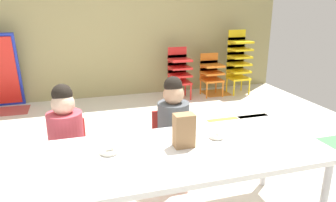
{
  "coord_description": "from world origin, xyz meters",
  "views": [
    {
      "loc": [
        -0.48,
        -2.5,
        1.5
      ],
      "look_at": [
        0.12,
        -0.52,
        0.85
      ],
      "focal_mm": 34.24,
      "sensor_mm": 36.0,
      "label": 1
    }
  ],
  "objects_px": {
    "kid_chair_red_stack": "(179,70)",
    "donut_powdered_on_plate": "(109,151)",
    "craft_table": "(163,159)",
    "seated_child_middle_seat": "(173,120)",
    "kid_chair_yellow_stack": "(238,59)",
    "paper_bag_brown": "(184,130)",
    "seated_child_near_camera": "(66,132)",
    "donut_powdered_loose": "(216,136)",
    "kid_chair_orange_stack": "(211,71)",
    "paper_plate_near_edge": "(109,154)"
  },
  "relations": [
    {
      "from": "paper_plate_near_edge",
      "to": "kid_chair_orange_stack",
      "type": "bearing_deg",
      "value": 55.55
    },
    {
      "from": "craft_table",
      "to": "donut_powdered_loose",
      "type": "relative_size",
      "value": 20.58
    },
    {
      "from": "paper_plate_near_edge",
      "to": "donut_powdered_loose",
      "type": "xyz_separation_m",
      "value": [
        0.73,
        0.03,
        0.01
      ]
    },
    {
      "from": "seated_child_near_camera",
      "to": "kid_chair_orange_stack",
      "type": "height_order",
      "value": "seated_child_near_camera"
    },
    {
      "from": "craft_table",
      "to": "seated_child_middle_seat",
      "type": "xyz_separation_m",
      "value": [
        0.26,
        0.62,
        0.0
      ]
    },
    {
      "from": "seated_child_near_camera",
      "to": "paper_bag_brown",
      "type": "distance_m",
      "value": 0.94
    },
    {
      "from": "paper_bag_brown",
      "to": "donut_powdered_on_plate",
      "type": "distance_m",
      "value": 0.48
    },
    {
      "from": "kid_chair_red_stack",
      "to": "donut_powdered_on_plate",
      "type": "distance_m",
      "value": 3.22
    },
    {
      "from": "craft_table",
      "to": "donut_powdered_on_plate",
      "type": "distance_m",
      "value": 0.33
    },
    {
      "from": "kid_chair_red_stack",
      "to": "paper_bag_brown",
      "type": "bearing_deg",
      "value": -108.16
    },
    {
      "from": "donut_powdered_on_plate",
      "to": "donut_powdered_loose",
      "type": "relative_size",
      "value": 1.12
    },
    {
      "from": "kid_chair_red_stack",
      "to": "donut_powdered_loose",
      "type": "xyz_separation_m",
      "value": [
        -0.7,
        -2.85,
        0.16
      ]
    },
    {
      "from": "seated_child_near_camera",
      "to": "paper_plate_near_edge",
      "type": "height_order",
      "value": "seated_child_near_camera"
    },
    {
      "from": "craft_table",
      "to": "kid_chair_orange_stack",
      "type": "height_order",
      "value": "kid_chair_orange_stack"
    },
    {
      "from": "seated_child_middle_seat",
      "to": "kid_chair_yellow_stack",
      "type": "xyz_separation_m",
      "value": [
        1.87,
        2.33,
        0.02
      ]
    },
    {
      "from": "kid_chair_yellow_stack",
      "to": "donut_powdered_loose",
      "type": "bearing_deg",
      "value": -121.22
    },
    {
      "from": "kid_chair_yellow_stack",
      "to": "donut_powdered_loose",
      "type": "relative_size",
      "value": 10.14
    },
    {
      "from": "kid_chair_orange_stack",
      "to": "kid_chair_yellow_stack",
      "type": "bearing_deg",
      "value": 0.12
    },
    {
      "from": "donut_powdered_on_plate",
      "to": "seated_child_middle_seat",
      "type": "bearing_deg",
      "value": 43.28
    },
    {
      "from": "paper_bag_brown",
      "to": "seated_child_near_camera",
      "type": "bearing_deg",
      "value": 142.16
    },
    {
      "from": "kid_chair_red_stack",
      "to": "donut_powdered_on_plate",
      "type": "height_order",
      "value": "kid_chair_red_stack"
    },
    {
      "from": "craft_table",
      "to": "kid_chair_yellow_stack",
      "type": "distance_m",
      "value": 3.65
    },
    {
      "from": "paper_bag_brown",
      "to": "kid_chair_red_stack",
      "type": "bearing_deg",
      "value": 71.84
    },
    {
      "from": "kid_chair_red_stack",
      "to": "paper_plate_near_edge",
      "type": "xyz_separation_m",
      "value": [
        -1.43,
        -2.88,
        0.14
      ]
    },
    {
      "from": "craft_table",
      "to": "seated_child_near_camera",
      "type": "relative_size",
      "value": 2.3
    },
    {
      "from": "craft_table",
      "to": "seated_child_middle_seat",
      "type": "height_order",
      "value": "seated_child_middle_seat"
    },
    {
      "from": "kid_chair_red_stack",
      "to": "paper_plate_near_edge",
      "type": "relative_size",
      "value": 4.44
    },
    {
      "from": "kid_chair_orange_stack",
      "to": "paper_bag_brown",
      "type": "xyz_separation_m",
      "value": [
        -1.5,
        -2.9,
        0.31
      ]
    },
    {
      "from": "paper_bag_brown",
      "to": "donut_powdered_loose",
      "type": "bearing_deg",
      "value": 11.9
    },
    {
      "from": "kid_chair_orange_stack",
      "to": "donut_powdered_on_plate",
      "type": "distance_m",
      "value": 3.5
    },
    {
      "from": "craft_table",
      "to": "donut_powdered_loose",
      "type": "bearing_deg",
      "value": 13.99
    },
    {
      "from": "craft_table",
      "to": "donut_powdered_loose",
      "type": "xyz_separation_m",
      "value": [
        0.41,
        0.1,
        0.06
      ]
    },
    {
      "from": "paper_bag_brown",
      "to": "donut_powdered_on_plate",
      "type": "height_order",
      "value": "paper_bag_brown"
    },
    {
      "from": "donut_powdered_loose",
      "to": "craft_table",
      "type": "bearing_deg",
      "value": -166.01
    },
    {
      "from": "paper_plate_near_edge",
      "to": "seated_child_near_camera",
      "type": "bearing_deg",
      "value": 115.24
    },
    {
      "from": "kid_chair_red_stack",
      "to": "donut_powdered_on_plate",
      "type": "xyz_separation_m",
      "value": [
        -1.43,
        -2.88,
        0.16
      ]
    },
    {
      "from": "kid_chair_orange_stack",
      "to": "paper_plate_near_edge",
      "type": "distance_m",
      "value": 3.5
    },
    {
      "from": "paper_bag_brown",
      "to": "donut_powdered_on_plate",
      "type": "bearing_deg",
      "value": 177.58
    },
    {
      "from": "kid_chair_yellow_stack",
      "to": "paper_plate_near_edge",
      "type": "xyz_separation_m",
      "value": [
        -2.46,
        -2.88,
        0.02
      ]
    },
    {
      "from": "kid_chair_yellow_stack",
      "to": "donut_powdered_loose",
      "type": "height_order",
      "value": "kid_chair_yellow_stack"
    },
    {
      "from": "kid_chair_orange_stack",
      "to": "seated_child_middle_seat",
      "type": "bearing_deg",
      "value": -120.85
    },
    {
      "from": "kid_chair_orange_stack",
      "to": "donut_powdered_on_plate",
      "type": "relative_size",
      "value": 5.91
    },
    {
      "from": "paper_bag_brown",
      "to": "paper_plate_near_edge",
      "type": "bearing_deg",
      "value": 177.58
    },
    {
      "from": "seated_child_middle_seat",
      "to": "kid_chair_red_stack",
      "type": "xyz_separation_m",
      "value": [
        0.84,
        2.33,
        -0.1
      ]
    },
    {
      "from": "seated_child_near_camera",
      "to": "donut_powdered_loose",
      "type": "xyz_separation_m",
      "value": [
        0.99,
        -0.52,
        0.06
      ]
    },
    {
      "from": "kid_chair_orange_stack",
      "to": "donut_powdered_loose",
      "type": "bearing_deg",
      "value": -113.62
    },
    {
      "from": "craft_table",
      "to": "paper_bag_brown",
      "type": "relative_size",
      "value": 9.59
    },
    {
      "from": "craft_table",
      "to": "kid_chair_yellow_stack",
      "type": "relative_size",
      "value": 2.03
    },
    {
      "from": "paper_plate_near_edge",
      "to": "donut_powdered_on_plate",
      "type": "distance_m",
      "value": 0.02
    },
    {
      "from": "kid_chair_orange_stack",
      "to": "craft_table",
      "type": "bearing_deg",
      "value": -119.31
    }
  ]
}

